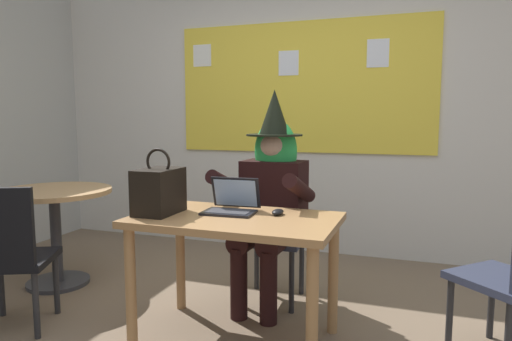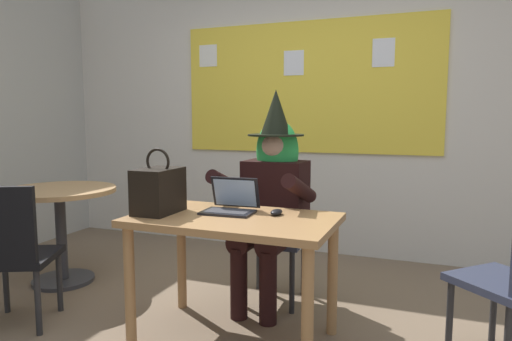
% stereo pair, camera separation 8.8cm
% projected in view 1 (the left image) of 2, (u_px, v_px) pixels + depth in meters
% --- Properties ---
extents(ground_plane, '(24.00, 24.00, 0.00)m').
position_uv_depth(ground_plane, '(220.00, 341.00, 2.61)').
color(ground_plane, '#75604C').
extents(wall_back_bulletin, '(5.28, 2.08, 2.73)m').
position_uv_depth(wall_back_bulletin, '(302.00, 106.00, 4.28)').
color(wall_back_bulletin, silver).
rests_on(wall_back_bulletin, ground).
extents(desk_main, '(1.15, 0.69, 0.72)m').
position_uv_depth(desk_main, '(235.00, 235.00, 2.56)').
color(desk_main, '#A37547').
rests_on(desk_main, ground).
extents(chair_at_desk, '(0.44, 0.44, 0.91)m').
position_uv_depth(chair_at_desk, '(276.00, 226.00, 3.22)').
color(chair_at_desk, '#2D3347').
rests_on(chair_at_desk, ground).
extents(person_costumed, '(0.61, 0.67, 1.46)m').
position_uv_depth(person_costumed, '(271.00, 188.00, 3.07)').
color(person_costumed, black).
rests_on(person_costumed, ground).
extents(laptop, '(0.31, 0.26, 0.20)m').
position_uv_depth(laptop, '(232.00, 204.00, 2.67)').
color(laptop, black).
rests_on(laptop, desk_main).
extents(computer_mouse, '(0.07, 0.11, 0.03)m').
position_uv_depth(computer_mouse, '(278.00, 212.00, 2.59)').
color(computer_mouse, black).
rests_on(computer_mouse, desk_main).
extents(handbag, '(0.20, 0.30, 0.38)m').
position_uv_depth(handbag, '(159.00, 190.00, 2.62)').
color(handbag, black).
rests_on(handbag, desk_main).
extents(side_table_round, '(0.84, 0.84, 0.74)m').
position_uv_depth(side_table_round, '(55.00, 214.00, 3.44)').
color(side_table_round, tan).
rests_on(side_table_round, ground).
extents(chair_spare_by_window, '(0.56, 0.56, 0.89)m').
position_uv_depth(chair_spare_by_window, '(9.00, 252.00, 2.66)').
color(chair_spare_by_window, black).
rests_on(chair_spare_by_window, ground).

